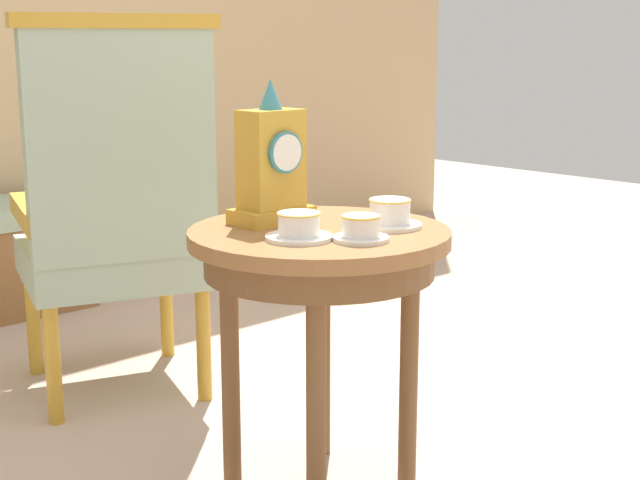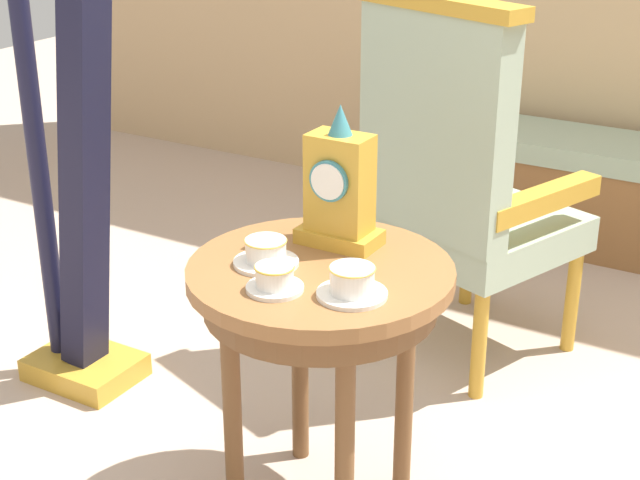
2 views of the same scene
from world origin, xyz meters
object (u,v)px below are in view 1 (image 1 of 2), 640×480
object	(u,v)px
teacup_right	(361,229)
teacup_center	(390,214)
teacup_left	(299,227)
side_table	(319,266)
armchair	(116,206)
mantel_clock	(272,166)

from	to	relation	value
teacup_right	teacup_center	world-z (taller)	teacup_center
teacup_left	teacup_center	bearing A→B (deg)	-10.01
side_table	armchair	world-z (taller)	armchair
side_table	teacup_center	world-z (taller)	teacup_center
teacup_left	teacup_right	world-z (taller)	teacup_left
side_table	mantel_clock	bearing A→B (deg)	101.81
teacup_left	teacup_right	xyz separation A→B (m)	(0.09, -0.10, -0.00)
mantel_clock	armchair	bearing A→B (deg)	89.73
teacup_left	mantel_clock	bearing A→B (deg)	66.13
side_table	teacup_right	distance (m)	0.19
teacup_center	side_table	bearing A→B (deg)	144.19
teacup_right	teacup_center	bearing A→B (deg)	20.47
side_table	teacup_center	xyz separation A→B (m)	(0.13, -0.10, 0.12)
side_table	mantel_clock	distance (m)	0.26
teacup_left	mantel_clock	distance (m)	0.23
teacup_left	teacup_right	distance (m)	0.13
teacup_center	armchair	xyz separation A→B (m)	(-0.16, 0.94, -0.09)
teacup_right	teacup_left	bearing A→B (deg)	131.43
teacup_right	armchair	world-z (taller)	armchair
side_table	armchair	xyz separation A→B (m)	(-0.02, 0.85, 0.03)
side_table	mantel_clock	xyz separation A→B (m)	(-0.03, 0.13, 0.22)
armchair	teacup_left	bearing A→B (deg)	-95.45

